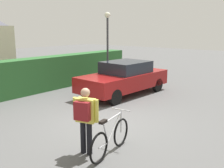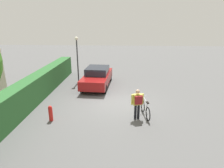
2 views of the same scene
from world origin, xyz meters
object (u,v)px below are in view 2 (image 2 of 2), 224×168
at_px(parked_car_near, 97,77).
at_px(bicycle, 145,109).
at_px(street_lamp, 77,53).
at_px(fire_hydrant, 51,113).
at_px(person_rider, 138,102).

distance_m(parked_car_near, bicycle, 5.77).
distance_m(parked_car_near, street_lamp, 2.50).
distance_m(parked_car_near, fire_hydrant, 5.85).
height_order(person_rider, fire_hydrant, person_rider).
bearing_deg(bicycle, parked_car_near, 33.27).
xyz_separation_m(parked_car_near, bicycle, (-4.81, -3.16, -0.36)).
bearing_deg(parked_car_near, person_rider, -152.43).
xyz_separation_m(parked_car_near, person_rider, (-5.18, -2.71, 0.20)).
relative_size(parked_car_near, fire_hydrant, 5.51).
bearing_deg(fire_hydrant, person_rider, -84.29).
height_order(bicycle, street_lamp, street_lamp).
bearing_deg(fire_hydrant, bicycle, -80.43).
xyz_separation_m(parked_car_near, fire_hydrant, (-5.61, 1.61, -0.34)).
bearing_deg(bicycle, street_lamp, 40.40).
distance_m(bicycle, person_rider, 0.81).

